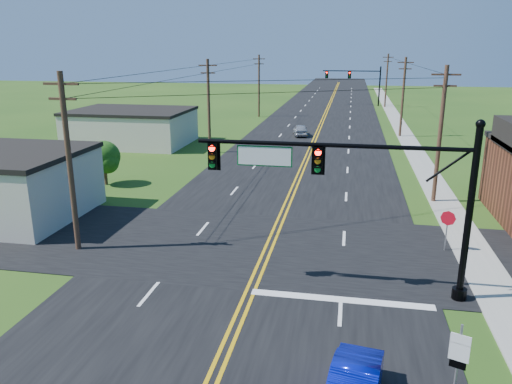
% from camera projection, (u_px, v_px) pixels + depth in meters
% --- Properties ---
extents(road_main, '(16.00, 220.00, 0.04)m').
position_uv_depth(road_main, '(317.00, 131.00, 61.87)').
color(road_main, black).
rests_on(road_main, ground).
extents(road_cross, '(70.00, 10.00, 0.04)m').
position_uv_depth(road_cross, '(266.00, 247.00, 26.02)').
color(road_cross, black).
rests_on(road_cross, ground).
extents(sidewalk, '(2.00, 160.00, 0.08)m').
position_uv_depth(sidewalk, '(414.00, 150.00, 50.56)').
color(sidewalk, gray).
rests_on(sidewalk, ground).
extents(signal_mast_main, '(11.30, 0.60, 7.48)m').
position_uv_depth(signal_mast_main, '(355.00, 184.00, 20.15)').
color(signal_mast_main, black).
rests_on(signal_mast_main, ground).
extents(signal_mast_far, '(10.98, 0.60, 7.48)m').
position_uv_depth(signal_mast_far, '(355.00, 79.00, 88.12)').
color(signal_mast_far, black).
rests_on(signal_mast_far, ground).
extents(cream_bldg_far, '(12.20, 9.20, 3.70)m').
position_uv_depth(cream_bldg_far, '(132.00, 127.00, 53.42)').
color(cream_bldg_far, beige).
rests_on(cream_bldg_far, ground).
extents(utility_pole_left_a, '(1.80, 0.28, 9.00)m').
position_uv_depth(utility_pole_left_a, '(69.00, 160.00, 24.51)').
color(utility_pole_left_a, '#3B2A1A').
rests_on(utility_pole_left_a, ground).
extents(utility_pole_left_b, '(1.80, 0.28, 9.00)m').
position_uv_depth(utility_pole_left_b, '(209.00, 105.00, 48.09)').
color(utility_pole_left_b, '#3B2A1A').
rests_on(utility_pole_left_b, ground).
extents(utility_pole_left_c, '(1.80, 0.28, 9.00)m').
position_uv_depth(utility_pole_left_c, '(259.00, 85.00, 73.57)').
color(utility_pole_left_c, '#3B2A1A').
rests_on(utility_pole_left_c, ground).
extents(utility_pole_right_a, '(1.80, 0.28, 9.00)m').
position_uv_depth(utility_pole_right_a, '(440.00, 133.00, 32.40)').
color(utility_pole_right_a, '#3B2A1A').
rests_on(utility_pole_right_a, ground).
extents(utility_pole_right_b, '(1.80, 0.28, 9.00)m').
position_uv_depth(utility_pole_right_b, '(403.00, 96.00, 56.93)').
color(utility_pole_right_b, '#3B2A1A').
rests_on(utility_pole_right_b, ground).
extents(utility_pole_right_c, '(1.80, 0.28, 9.00)m').
position_uv_depth(utility_pole_right_c, '(387.00, 79.00, 85.23)').
color(utility_pole_right_c, '#3B2A1A').
rests_on(utility_pole_right_c, ground).
extents(tree_left, '(2.40, 2.40, 3.37)m').
position_uv_depth(tree_left, '(104.00, 157.00, 37.35)').
color(tree_left, '#3B2A1A').
rests_on(tree_left, ground).
extents(distant_car, '(2.21, 4.10, 1.32)m').
position_uv_depth(distant_car, '(300.00, 130.00, 58.53)').
color(distant_car, '#AEAFB3').
rests_on(distant_car, ground).
extents(route_sign, '(0.55, 0.25, 2.33)m').
position_uv_depth(route_sign, '(459.00, 354.00, 14.70)').
color(route_sign, slate).
rests_on(route_sign, ground).
extents(stop_sign, '(0.72, 0.35, 2.17)m').
position_uv_depth(stop_sign, '(448.00, 222.00, 25.16)').
color(stop_sign, slate).
rests_on(stop_sign, ground).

